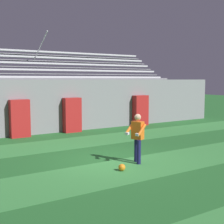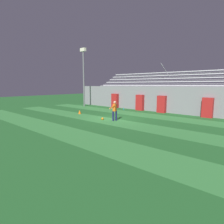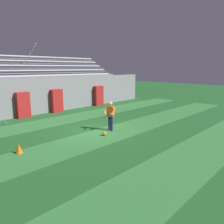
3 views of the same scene
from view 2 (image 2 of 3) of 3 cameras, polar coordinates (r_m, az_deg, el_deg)
name	(u,v)px [view 2 (image 2 of 3)]	position (r m, az deg, el deg)	size (l,w,h in m)	color
ground_plane	(116,118)	(16.90, 1.20, -1.96)	(80.00, 80.00, 0.00)	#236028
turf_stripe_near	(57,130)	(13.05, -16.32, -5.37)	(28.00, 2.34, 0.01)	#38843D
turf_stripe_mid	(106,120)	(15.94, -1.90, -2.58)	(28.00, 2.34, 0.01)	#38843D
turf_stripe_far	(137,114)	(19.53, 7.63, -0.62)	(28.00, 2.34, 0.01)	#38843D
back_wall	(153,99)	(22.03, 12.33, 3.93)	(24.00, 0.60, 2.80)	gray
padding_pillar_gate_left	(140,103)	(22.33, 8.47, 2.85)	(0.94, 0.44, 1.84)	#B21E1E
padding_pillar_gate_right	(162,104)	(20.93, 14.87, 2.30)	(0.94, 0.44, 1.84)	#B21E1E
padding_pillar_far_left	(115,101)	(24.68, 0.90, 3.45)	(0.94, 0.44, 1.84)	#B21E1E
padding_pillar_far_right	(207,108)	(19.30, 27.08, 1.18)	(0.94, 0.44, 1.84)	#B21E1E
bleacher_stand	(162,97)	(24.09, 15.11, 4.44)	(18.00, 4.05, 5.43)	gray
floodlight_pole	(84,70)	(26.71, -8.67, 12.56)	(0.90, 0.36, 7.94)	slate
goalkeeper	(115,109)	(15.71, 0.77, 0.78)	(0.66, 0.71, 1.67)	#19194C
soccer_ball	(102,119)	(16.13, -2.93, -2.06)	(0.22, 0.22, 0.22)	orange
traffic_cone	(80,112)	(19.78, -9.83, 0.05)	(0.30, 0.30, 0.42)	orange
water_bottle	(124,109)	(22.61, 3.53, 0.95)	(0.07, 0.07, 0.24)	#1E8CD8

